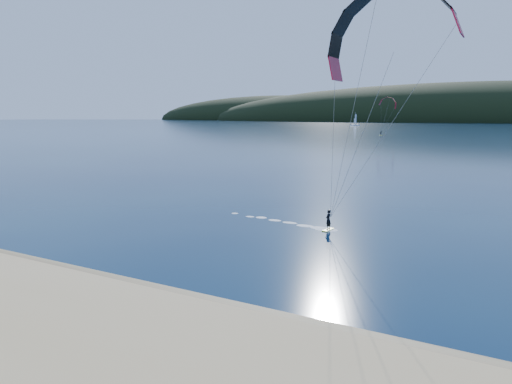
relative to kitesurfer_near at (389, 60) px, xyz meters
The scene contains 6 objects.
ground 22.75m from the kitesurfer_near, 117.43° to the right, with size 1800.00×1800.00×0.00m, color #081D3D.
wet_sand 19.65m from the kitesurfer_near, 125.38° to the right, with size 220.00×2.50×0.10m.
headland 728.73m from the kitesurfer_near, 90.63° to the left, with size 1200.00×310.00×140.00m.
kitesurfer_near is the anchor object (origin of this frame).
kitesurfer_far 193.60m from the kitesurfer_near, 103.60° to the left, with size 8.27×5.83×16.31m.
sailboat 402.70m from the kitesurfer_near, 107.51° to the left, with size 8.42×5.23×11.72m.
Camera 1 is at (16.06, -13.58, 9.42)m, focal length 33.07 mm.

